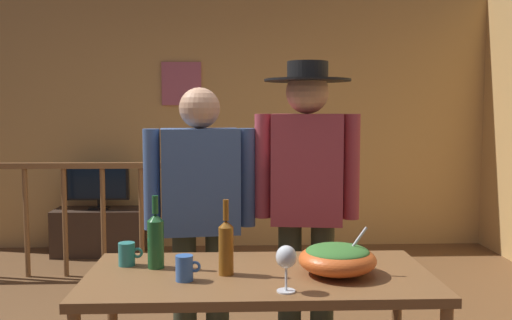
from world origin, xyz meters
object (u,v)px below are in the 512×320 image
at_px(salad_bowl, 337,258).
at_px(wine_bottle_amber, 226,246).
at_px(mug_teal, 127,254).
at_px(wine_glass, 286,259).
at_px(wine_bottle_green, 156,239).
at_px(tv_console, 100,232).
at_px(person_standing_right, 307,188).
at_px(framed_picture, 182,84).
at_px(mug_blue, 185,268).
at_px(stair_railing, 109,206).
at_px(person_standing_left, 200,207).
at_px(flat_screen_tv, 98,183).
at_px(serving_table, 259,290).

distance_m(salad_bowl, wine_bottle_amber, 0.48).
bearing_deg(mug_teal, wine_glass, -30.15).
height_order(wine_glass, wine_bottle_green, wine_bottle_green).
xyz_separation_m(tv_console, wine_glass, (1.57, -3.59, 0.66)).
xyz_separation_m(wine_bottle_green, person_standing_right, (0.75, 0.56, 0.15)).
relative_size(framed_picture, mug_blue, 4.13).
relative_size(salad_bowl, person_standing_right, 0.19).
distance_m(stair_railing, mug_teal, 2.51).
distance_m(wine_bottle_green, person_standing_right, 0.94).
xyz_separation_m(framed_picture, person_standing_right, (0.94, -2.96, -0.70)).
bearing_deg(tv_console, stair_railing, -70.70).
distance_m(stair_railing, wine_bottle_amber, 2.81).
bearing_deg(person_standing_left, mug_teal, 52.13).
bearing_deg(wine_glass, wine_bottle_green, 147.13).
distance_m(stair_railing, person_standing_right, 2.46).
bearing_deg(salad_bowl, wine_glass, -137.42).
bearing_deg(salad_bowl, flat_screen_tv, 118.56).
bearing_deg(wine_bottle_green, mug_blue, -53.46).
height_order(mug_teal, person_standing_left, person_standing_left).
height_order(serving_table, mug_teal, mug_teal).
relative_size(wine_bottle_green, mug_blue, 2.99).
xyz_separation_m(framed_picture, mug_teal, (0.06, -3.48, -0.93)).
height_order(stair_railing, person_standing_right, person_standing_right).
bearing_deg(wine_glass, wine_bottle_amber, 134.60).
distance_m(wine_bottle_amber, mug_blue, 0.20).
bearing_deg(wine_glass, tv_console, 113.68).
height_order(wine_bottle_amber, mug_teal, wine_bottle_amber).
xyz_separation_m(stair_railing, person_standing_left, (0.92, -1.91, 0.32)).
bearing_deg(person_standing_right, flat_screen_tv, -48.87).
distance_m(framed_picture, stair_railing, 1.64).
xyz_separation_m(mug_blue, person_standing_left, (0.02, 0.75, 0.12)).
relative_size(tv_console, mug_teal, 8.10).
xyz_separation_m(flat_screen_tv, wine_bottle_amber, (1.34, -3.32, 0.16)).
bearing_deg(wine_glass, flat_screen_tv, 113.87).
distance_m(serving_table, wine_bottle_amber, 0.25).
distance_m(salad_bowl, mug_teal, 0.95).
relative_size(wine_bottle_green, person_standing_left, 0.21).
height_order(framed_picture, serving_table, framed_picture).
bearing_deg(stair_railing, wine_bottle_green, -73.01).
relative_size(wine_bottle_amber, mug_blue, 2.98).
relative_size(flat_screen_tv, salad_bowl, 1.87).
bearing_deg(person_standing_left, framed_picture, -90.33).
bearing_deg(salad_bowl, stair_railing, 120.75).
height_order(stair_railing, serving_table, stair_railing).
distance_m(serving_table, wine_glass, 0.34).
bearing_deg(wine_glass, person_standing_left, 112.86).
xyz_separation_m(wine_bottle_amber, mug_teal, (-0.45, 0.16, -0.07)).
bearing_deg(tv_console, person_standing_right, -56.50).
bearing_deg(salad_bowl, mug_blue, -174.54).
bearing_deg(wine_bottle_green, framed_picture, 93.19).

